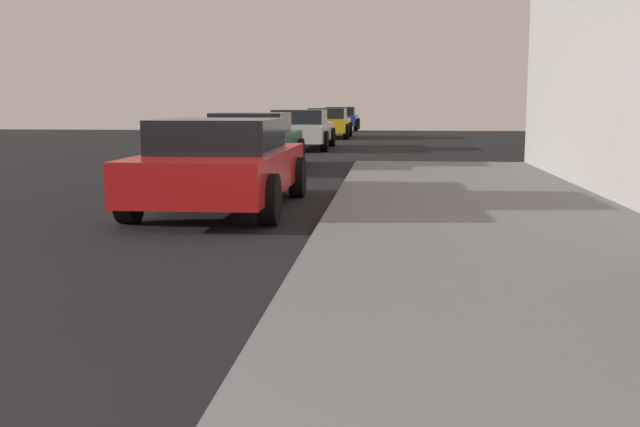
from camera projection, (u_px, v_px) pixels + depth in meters
car_red at (222, 163)px, 10.66m from camera, size 1.98×4.43×1.27m
car_green at (253, 141)px, 17.15m from camera, size 2.00×4.06×1.27m
car_white at (301, 129)px, 24.83m from camera, size 2.04×4.60×1.27m
car_yellow at (328, 123)px, 32.69m from camera, size 1.95×4.28×1.27m
car_blue at (341, 118)px, 41.98m from camera, size 1.97×4.07×1.27m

